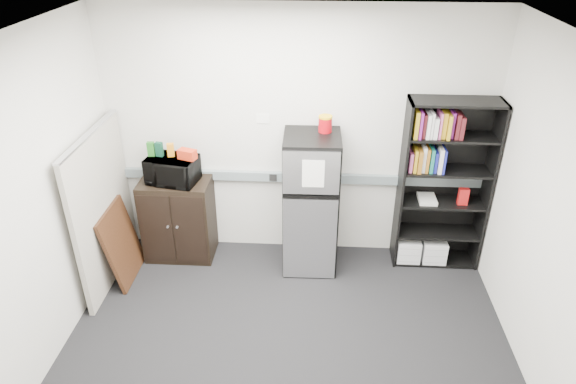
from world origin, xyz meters
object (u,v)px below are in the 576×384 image
(bookshelf, at_px, (442,182))
(microwave, at_px, (172,170))
(refrigerator, at_px, (311,204))
(cabinet, at_px, (179,218))
(cubicle_partition, at_px, (103,209))

(bookshelf, relative_size, microwave, 3.66)
(refrigerator, bearing_deg, cabinet, 175.75)
(bookshelf, xyz_separation_m, microwave, (-2.79, -0.08, 0.09))
(cubicle_partition, bearing_deg, refrigerator, 9.37)
(cubicle_partition, distance_m, refrigerator, 2.09)
(cubicle_partition, relative_size, cabinet, 1.75)
(cabinet, relative_size, microwave, 1.83)
(microwave, bearing_deg, bookshelf, 11.86)
(refrigerator, bearing_deg, microwave, 176.38)
(cabinet, height_order, refrigerator, refrigerator)
(bookshelf, height_order, microwave, bookshelf)
(bookshelf, xyz_separation_m, refrigerator, (-1.34, -0.15, -0.22))
(cabinet, bearing_deg, refrigerator, -3.17)
(refrigerator, bearing_deg, cubicle_partition, -171.70)
(bookshelf, relative_size, cubicle_partition, 1.14)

